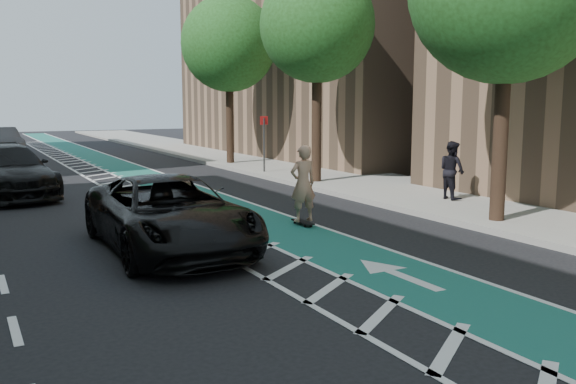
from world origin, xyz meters
TOP-DOWN VIEW (x-y plane):
  - ground at (0.00, 0.00)m, footprint 120.00×120.00m
  - bike_lane at (3.00, 10.00)m, footprint 2.00×90.00m
  - buffer_strip at (1.50, 10.00)m, footprint 1.40×90.00m
  - sidewalk_right at (9.50, 10.00)m, footprint 5.00×90.00m
  - curb_right at (7.05, 10.00)m, footprint 0.12×90.00m
  - tree_r_c at (7.90, 8.00)m, footprint 4.20×4.20m
  - tree_r_d at (7.90, 16.00)m, footprint 4.20×4.20m
  - sign_post at (7.60, 12.00)m, footprint 0.35×0.08m
  - skateboard at (3.70, 1.91)m, footprint 0.25×0.82m
  - skateboarder at (3.70, 1.91)m, footprint 0.70×0.47m
  - suv_near at (0.00, 0.98)m, footprint 2.57×5.53m
  - suv_far at (-2.40, 10.56)m, footprint 3.10×6.02m
  - car_grey at (-1.61, 27.00)m, footprint 2.35×5.23m
  - pedestrian at (9.27, 2.65)m, footprint 0.73×0.90m

SIDE VIEW (x-z plane):
  - ground at x=0.00m, z-range 0.00..0.00m
  - buffer_strip at x=1.50m, z-range 0.00..0.01m
  - bike_lane at x=3.00m, z-range 0.00..0.01m
  - sidewalk_right at x=9.50m, z-range 0.00..0.15m
  - curb_right at x=7.05m, z-range 0.00..0.16m
  - skateboard at x=3.70m, z-range 0.03..0.14m
  - suv_near at x=0.00m, z-range 0.00..1.53m
  - car_grey at x=-1.61m, z-range 0.00..1.66m
  - suv_far at x=-2.40m, z-range 0.00..1.67m
  - pedestrian at x=9.27m, z-range 0.15..1.90m
  - skateboarder at x=3.70m, z-range 0.11..2.00m
  - sign_post at x=7.60m, z-range 0.11..2.59m
  - tree_r_c at x=7.90m, z-range 1.82..9.72m
  - tree_r_d at x=7.90m, z-range 1.82..9.72m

